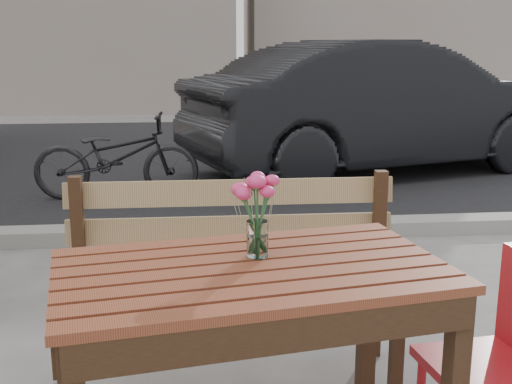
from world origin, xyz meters
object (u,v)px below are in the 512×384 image
Objects in this scene: main_vase at (257,204)px; bicycle at (116,157)px; red_chair at (506,351)px; parked_car at (383,107)px; main_table at (252,303)px.

main_vase is 0.18× the size of bicycle.
main_vase is at bearing -106.02° from red_chair.
parked_car is 3.30m from bicycle.
parked_car is 2.92× the size of bicycle.
bicycle is at bearing 93.12° from parked_car.
parked_car reaches higher than red_chair.
bicycle is (-0.97, 4.30, -0.56)m from main_vase.
main_vase is 4.44m from bicycle.
main_table is at bearing -165.29° from bicycle.
bicycle is at bearing 92.09° from main_table.
main_vase is 5.85m from parked_car.
main_table is 0.30× the size of parked_car.
main_table reaches higher than red_chair.
main_table is 0.34m from main_vase.
red_chair is at bearing 150.16° from parked_car.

